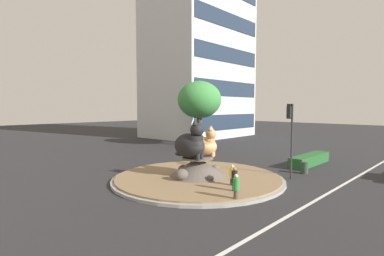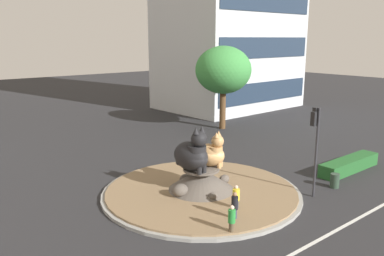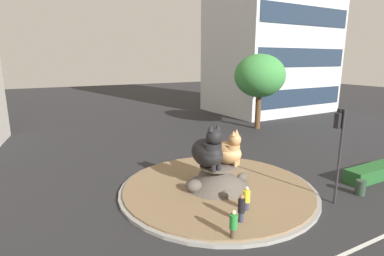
{
  "view_description": "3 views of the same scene",
  "coord_description": "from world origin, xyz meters",
  "views": [
    {
      "loc": [
        -14.9,
        -13.87,
        5.08
      ],
      "look_at": [
        -0.7,
        -0.11,
        3.68
      ],
      "focal_mm": 27.7,
      "sensor_mm": 36.0,
      "label": 1
    },
    {
      "loc": [
        -14.65,
        -16.99,
        9.12
      ],
      "look_at": [
        0.16,
        1.06,
        3.85
      ],
      "focal_mm": 37.2,
      "sensor_mm": 36.0,
      "label": 2
    },
    {
      "loc": [
        -9.45,
        -14.43,
        7.85
      ],
      "look_at": [
        -1.06,
        1.29,
        3.77
      ],
      "focal_mm": 28.25,
      "sensor_mm": 36.0,
      "label": 3
    }
  ],
  "objects": [
    {
      "name": "litter_bin",
      "position": [
        7.11,
        -4.51,
        0.45
      ],
      "size": [
        0.56,
        0.56,
        0.9
      ],
      "color": "#2D4233",
      "rests_on": "ground"
    },
    {
      "name": "lane_centreline",
      "position": [
        0.0,
        -7.73,
        0.0
      ],
      "size": [
        112.0,
        0.2,
        0.01
      ],
      "primitive_type": "cube",
      "color": "silver",
      "rests_on": "ground"
    },
    {
      "name": "pedestrian_yellow_shirt",
      "position": [
        -0.32,
        -3.2,
        0.81
      ],
      "size": [
        0.38,
        0.38,
        1.56
      ],
      "rotation": [
        0.0,
        0.0,
        4.48
      ],
      "color": "#33384C",
      "rests_on": "ground"
    },
    {
      "name": "pedestrian_black_shirt",
      "position": [
        -1.26,
        -4.04,
        0.89
      ],
      "size": [
        0.34,
        0.34,
        1.67
      ],
      "rotation": [
        0.0,
        0.0,
        3.58
      ],
      "color": "#33384C",
      "rests_on": "ground"
    },
    {
      "name": "ground_plane",
      "position": [
        0.0,
        0.0,
        0.0
      ],
      "size": [
        160.0,
        160.0,
        0.0
      ],
      "primitive_type": "plane",
      "color": "#28282B"
    },
    {
      "name": "clipped_hedge_strip",
      "position": [
        10.81,
        -3.39,
        0.45
      ],
      "size": [
        5.87,
        1.2,
        0.9
      ],
      "primitive_type": "cube",
      "color": "#235B28",
      "rests_on": "ground"
    },
    {
      "name": "roundabout_island",
      "position": [
        -0.01,
        0.0,
        0.43
      ],
      "size": [
        11.85,
        11.85,
        1.6
      ],
      "color": "gray",
      "rests_on": "ground"
    },
    {
      "name": "cat_statue_black",
      "position": [
        -0.64,
        0.04,
        2.59
      ],
      "size": [
        1.78,
        2.82,
        2.7
      ],
      "rotation": [
        0.0,
        0.0,
        -1.44
      ],
      "color": "black",
      "rests_on": "roundabout_island"
    },
    {
      "name": "traffic_light_mast",
      "position": [
        4.76,
        -4.42,
        3.88
      ],
      "size": [
        0.74,
        0.51,
        5.31
      ],
      "rotation": [
        0.0,
        0.0,
        1.5
      ],
      "color": "#2D2D33",
      "rests_on": "ground"
    },
    {
      "name": "broadleaf_tree_behind_island",
      "position": [
        13.26,
        12.08,
        5.99
      ],
      "size": [
        5.64,
        5.64,
        8.43
      ],
      "color": "brown",
      "rests_on": "ground"
    },
    {
      "name": "cat_statue_calico",
      "position": [
        0.73,
        -0.03,
        2.4
      ],
      "size": [
        1.96,
        2.4,
        2.18
      ],
      "rotation": [
        0.0,
        0.0,
        -1.07
      ],
      "color": "tan",
      "rests_on": "roundabout_island"
    },
    {
      "name": "pedestrian_green_shirt",
      "position": [
        -2.38,
        -4.95,
        0.84
      ],
      "size": [
        0.35,
        0.35,
        1.59
      ],
      "rotation": [
        0.0,
        0.0,
        0.81
      ],
      "color": "brown",
      "rests_on": "ground"
    }
  ]
}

